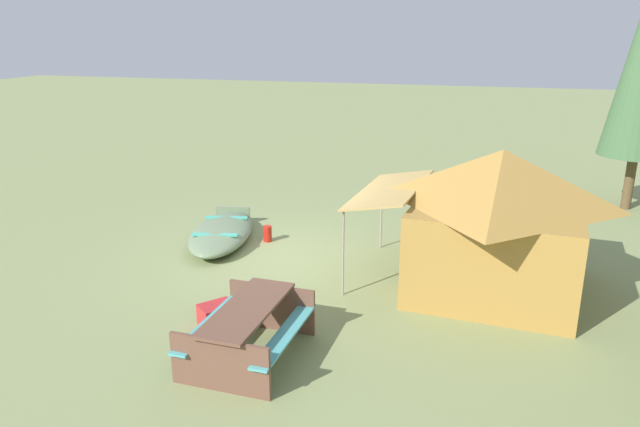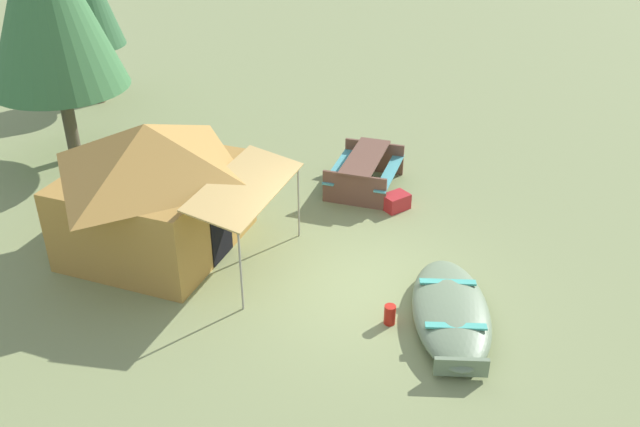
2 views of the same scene
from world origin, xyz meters
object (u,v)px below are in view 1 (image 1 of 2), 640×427
(fuel_can, at_px, (267,234))
(cooler_box, at_px, (217,314))
(picnic_table, at_px, (248,326))
(canvas_cabin_tent, at_px, (497,218))
(beached_rowboat, at_px, (221,232))

(fuel_can, bearing_deg, cooler_box, 9.04)
(picnic_table, bearing_deg, cooler_box, -131.93)
(cooler_box, bearing_deg, canvas_cabin_tent, 122.74)
(canvas_cabin_tent, bearing_deg, fuel_can, -103.58)
(cooler_box, distance_m, fuel_can, 3.93)
(canvas_cabin_tent, xyz_separation_m, picnic_table, (3.49, -3.35, -0.84))
(canvas_cabin_tent, height_order, cooler_box, canvas_cabin_tent)
(picnic_table, distance_m, fuel_can, 4.90)
(canvas_cabin_tent, bearing_deg, picnic_table, -43.78)
(cooler_box, bearing_deg, picnic_table, 48.07)
(beached_rowboat, bearing_deg, canvas_cabin_tent, 81.62)
(picnic_table, height_order, cooler_box, picnic_table)
(beached_rowboat, relative_size, cooler_box, 5.85)
(beached_rowboat, xyz_separation_m, cooler_box, (3.57, 1.59, -0.05))
(picnic_table, relative_size, cooler_box, 3.71)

